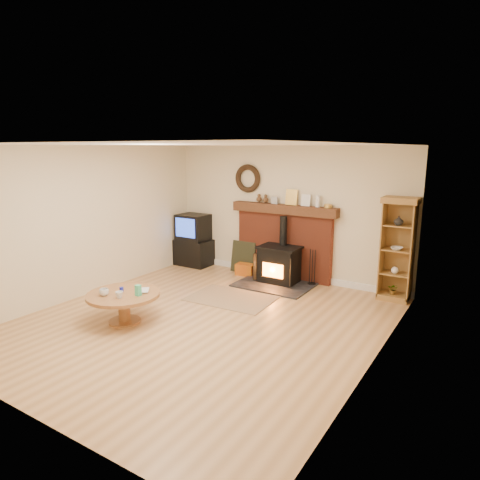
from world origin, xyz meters
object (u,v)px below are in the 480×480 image
Objects in this scene: curio_cabinet at (397,249)px; tv_unit at (193,241)px; coffee_table at (123,299)px; wood_stove at (278,266)px.

tv_unit is at bearing -178.89° from curio_cabinet.
tv_unit reaches higher than coffee_table.
curio_cabinet reaches higher than wood_stove.
tv_unit is at bearing 109.94° from coffee_table.
curio_cabinet is 1.64× the size of coffee_table.
tv_unit is at bearing 174.95° from wood_stove.
tv_unit is 4.32m from curio_cabinet.
wood_stove reaches higher than tv_unit.
coffee_table is at bearing -134.88° from curio_cabinet.
wood_stove is 2.18m from curio_cabinet.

